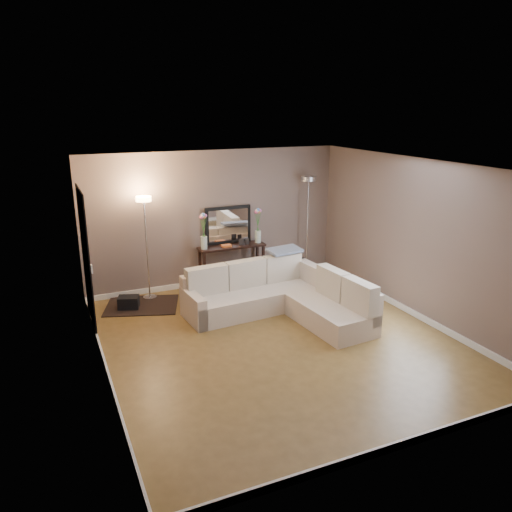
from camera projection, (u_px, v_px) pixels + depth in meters
name	position (u px, v px, depth m)	size (l,w,h in m)	color
floor	(277.00, 340.00, 7.50)	(5.00, 5.50, 0.01)	brown
ceiling	(280.00, 165.00, 6.74)	(5.00, 5.50, 0.01)	white
wall_back	(215.00, 219.00, 9.54)	(5.00, 0.02, 2.60)	#746159
wall_front	(408.00, 336.00, 4.71)	(5.00, 0.02, 2.60)	#746159
wall_left	(96.00, 281.00, 6.16)	(0.02, 5.50, 2.60)	#746159
wall_right	(417.00, 239.00, 8.09)	(0.02, 5.50, 2.60)	#746159
baseboard_back	(217.00, 281.00, 9.88)	(5.00, 0.03, 0.10)	white
baseboard_front	(395.00, 446.00, 5.09)	(5.00, 0.03, 0.10)	white
baseboard_left	(107.00, 371.00, 6.53)	(0.03, 5.50, 0.10)	white
baseboard_right	(409.00, 311.00, 8.44)	(0.03, 5.50, 0.10)	white
doorway	(86.00, 259.00, 7.72)	(0.02, 1.20, 2.20)	black
switch_plate	(92.00, 269.00, 6.94)	(0.02, 0.08, 0.12)	white
sectional_sofa	(280.00, 296.00, 8.36)	(2.56, 2.34, 0.84)	beige
throw_blanket	(285.00, 250.00, 8.88)	(0.60, 0.35, 0.05)	slate
console_table	(228.00, 264.00, 9.63)	(1.31, 0.36, 0.80)	black
leaning_mirror	(228.00, 225.00, 9.60)	(0.93, 0.06, 0.72)	black
table_decor	(232.00, 244.00, 9.52)	(0.55, 0.12, 0.13)	orange
flower_vase_left	(204.00, 234.00, 9.26)	(0.15, 0.12, 0.69)	silver
flower_vase_right	(258.00, 228.00, 9.69)	(0.15, 0.12, 0.69)	silver
floor_lamp_lit	(145.00, 228.00, 8.74)	(0.34, 0.34, 1.88)	silver
floor_lamp_unlit	(308.00, 206.00, 9.98)	(0.31, 0.31, 2.04)	silver
charcoal_rug	(142.00, 305.00, 8.78)	(1.23, 0.92, 0.02)	black
black_bag	(129.00, 303.00, 8.63)	(0.35, 0.25, 0.22)	black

